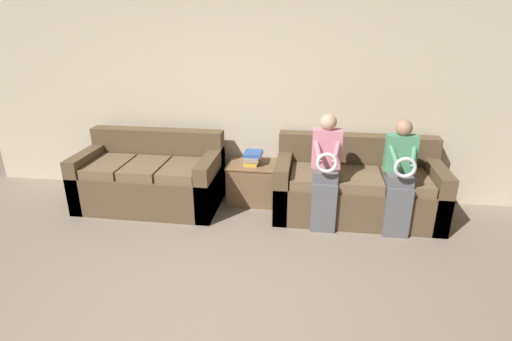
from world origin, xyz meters
The scene contains 7 objects.
wall_back centered at (0.00, 2.83, 1.27)m, with size 7.07×0.06×2.55m.
couch_main centered at (1.34, 2.35, 0.32)m, with size 1.84×0.86×0.87m.
couch_side centered at (-1.10, 2.27, 0.32)m, with size 1.66×0.88×0.86m.
child_left_seated centered at (0.96, 2.00, 0.68)m, with size 0.31×0.38×1.24m.
child_right_seated centered at (1.72, 2.00, 0.66)m, with size 0.31×0.37×1.20m.
side_shelf centered at (0.10, 2.53, 0.25)m, with size 0.59×0.50×0.49m.
book_stack centered at (0.10, 2.53, 0.57)m, with size 0.21×0.30×0.15m.
Camera 1 is at (0.79, -1.97, 2.16)m, focal length 28.00 mm.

